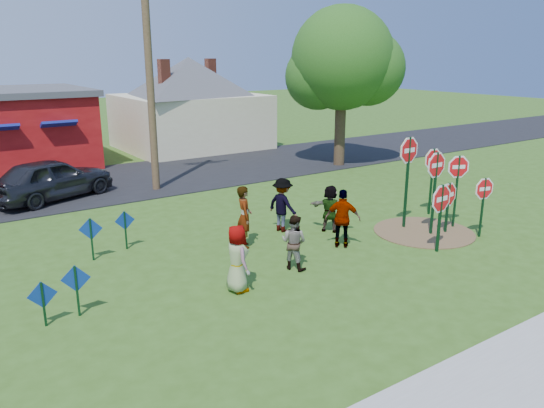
% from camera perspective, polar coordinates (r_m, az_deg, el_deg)
% --- Properties ---
extents(ground, '(120.00, 120.00, 0.00)m').
position_cam_1_polar(ground, '(15.60, 2.38, -5.09)').
color(ground, '#335317').
rests_on(ground, ground).
extents(sidewalk, '(22.00, 1.80, 0.08)m').
position_cam_1_polar(sidewalk, '(11.26, 25.67, -15.27)').
color(sidewalk, '#9E9E99').
rests_on(sidewalk, ground).
extents(road, '(120.00, 7.50, 0.04)m').
position_cam_1_polar(road, '(25.36, -13.34, 2.77)').
color(road, black).
rests_on(road, ground).
extents(dirt_patch, '(3.20, 3.20, 0.03)m').
position_cam_1_polar(dirt_patch, '(17.88, 16.00, -2.89)').
color(dirt_patch, brown).
rests_on(dirt_patch, ground).
extents(cream_house, '(9.40, 9.40, 6.50)m').
position_cam_1_polar(cream_house, '(33.00, -8.83, 11.06)').
color(cream_house, beige).
rests_on(cream_house, ground).
extents(stop_sign_a, '(1.13, 0.08, 2.16)m').
position_cam_1_polar(stop_sign_a, '(15.86, 17.72, 0.02)').
color(stop_sign_a, '#0E351A').
rests_on(stop_sign_a, ground).
extents(stop_sign_b, '(1.17, 0.10, 3.19)m').
position_cam_1_polar(stop_sign_b, '(17.61, 14.46, 4.70)').
color(stop_sign_b, '#0E351A').
rests_on(stop_sign_b, ground).
extents(stop_sign_c, '(0.92, 0.43, 2.56)m').
position_cam_1_polar(stop_sign_c, '(18.24, 19.35, 2.98)').
color(stop_sign_c, '#0E351A').
rests_on(stop_sign_c, ground).
extents(stop_sign_d, '(1.04, 0.13, 2.53)m').
position_cam_1_polar(stop_sign_d, '(19.53, 16.91, 4.06)').
color(stop_sign_d, '#0E351A').
rests_on(stop_sign_d, ground).
extents(stop_sign_e, '(1.08, 0.09, 1.80)m').
position_cam_1_polar(stop_sign_e, '(17.74, 18.43, 0.63)').
color(stop_sign_e, '#0E351A').
rests_on(stop_sign_e, ground).
extents(stop_sign_f, '(0.91, 0.23, 2.03)m').
position_cam_1_polar(stop_sign_f, '(17.64, 21.83, 1.11)').
color(stop_sign_f, '#0E351A').
rests_on(stop_sign_f, ground).
extents(stop_sign_g, '(1.10, 0.07, 2.81)m').
position_cam_1_polar(stop_sign_g, '(17.23, 17.20, 3.07)').
color(stop_sign_g, '#0E351A').
rests_on(stop_sign_g, ground).
extents(blue_diamond_a, '(0.61, 0.06, 1.02)m').
position_cam_1_polar(blue_diamond_a, '(12.26, -23.43, -9.38)').
color(blue_diamond_a, '#0E351A').
rests_on(blue_diamond_a, ground).
extents(blue_diamond_b, '(0.60, 0.19, 1.19)m').
position_cam_1_polar(blue_diamond_b, '(12.39, -20.30, -8.16)').
color(blue_diamond_b, '#0E351A').
rests_on(blue_diamond_b, ground).
extents(blue_diamond_c, '(0.61, 0.21, 1.24)m').
position_cam_1_polar(blue_diamond_c, '(15.51, -18.88, -3.09)').
color(blue_diamond_c, '#0E351A').
rests_on(blue_diamond_c, ground).
extents(blue_diamond_d, '(0.58, 0.09, 1.17)m').
position_cam_1_polar(blue_diamond_d, '(16.12, -15.52, -2.24)').
color(blue_diamond_d, '#0E351A').
rests_on(blue_diamond_d, ground).
extents(person_a, '(0.58, 0.85, 1.67)m').
position_cam_1_polar(person_a, '(12.81, -3.78, -5.88)').
color(person_a, '#35457D').
rests_on(person_a, ground).
extents(person_b, '(0.68, 0.80, 1.87)m').
position_cam_1_polar(person_b, '(15.68, -2.99, -1.37)').
color(person_b, '#286759').
rests_on(person_b, ground).
extents(person_c, '(0.83, 0.90, 1.50)m').
position_cam_1_polar(person_c, '(14.13, 2.37, -4.12)').
color(person_c, brown).
rests_on(person_c, ground).
extents(person_d, '(0.87, 1.25, 1.76)m').
position_cam_1_polar(person_d, '(17.08, 1.14, -0.10)').
color(person_d, '#36373C').
rests_on(person_d, ground).
extents(person_e, '(1.05, 1.04, 1.77)m').
position_cam_1_polar(person_e, '(15.77, 7.62, -1.58)').
color(person_e, '#4F2E5B').
rests_on(person_e, ground).
extents(person_f, '(1.19, 1.43, 1.54)m').
position_cam_1_polar(person_f, '(17.18, 6.28, -0.48)').
color(person_f, '#194921').
rests_on(person_f, ground).
extents(suv, '(5.20, 3.55, 1.64)m').
position_cam_1_polar(suv, '(22.50, -22.61, 2.53)').
color(suv, '#2A2A2E').
rests_on(suv, road).
extents(utility_pole, '(2.43, 0.57, 10.00)m').
position_cam_1_polar(utility_pole, '(22.42, -13.12, 14.66)').
color(utility_pole, '#4C3823').
rests_on(utility_pole, ground).
extents(leafy_tree, '(5.57, 5.08, 7.91)m').
position_cam_1_polar(leafy_tree, '(27.34, 7.78, 14.70)').
color(leafy_tree, '#382819').
rests_on(leafy_tree, ground).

